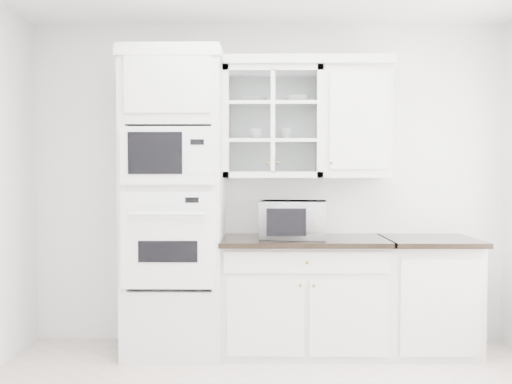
{
  "coord_description": "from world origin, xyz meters",
  "views": [
    {
      "loc": [
        -0.06,
        -2.89,
        1.44
      ],
      "look_at": [
        -0.1,
        1.05,
        1.3
      ],
      "focal_mm": 38.0,
      "sensor_mm": 36.0,
      "label": 1
    }
  ],
  "objects": [
    {
      "name": "room_shell",
      "position": [
        0.0,
        0.43,
        1.78
      ],
      "size": [
        4.0,
        3.5,
        2.7
      ],
      "color": "white",
      "rests_on": "ground"
    },
    {
      "name": "oven_column",
      "position": [
        -0.75,
        1.42,
        1.2
      ],
      "size": [
        0.76,
        0.68,
        2.4
      ],
      "color": "silver",
      "rests_on": "ground"
    },
    {
      "name": "base_cabinet_run",
      "position": [
        0.28,
        1.45,
        0.46
      ],
      "size": [
        1.32,
        0.67,
        0.92
      ],
      "color": "silver",
      "rests_on": "ground"
    },
    {
      "name": "extra_base_cabinet",
      "position": [
        1.28,
        1.45,
        0.46
      ],
      "size": [
        0.72,
        0.67,
        0.92
      ],
      "color": "silver",
      "rests_on": "ground"
    },
    {
      "name": "upper_cabinet_glass",
      "position": [
        0.03,
        1.58,
        1.85
      ],
      "size": [
        0.8,
        0.33,
        0.9
      ],
      "color": "silver",
      "rests_on": "room_shell"
    },
    {
      "name": "upper_cabinet_solid",
      "position": [
        0.71,
        1.58,
        1.85
      ],
      "size": [
        0.55,
        0.33,
        0.9
      ],
      "primitive_type": "cube",
      "color": "silver",
      "rests_on": "room_shell"
    },
    {
      "name": "crown_molding",
      "position": [
        -0.07,
        1.56,
        2.33
      ],
      "size": [
        2.14,
        0.38,
        0.07
      ],
      "primitive_type": "cube",
      "color": "white",
      "rests_on": "room_shell"
    },
    {
      "name": "countertop_microwave",
      "position": [
        0.2,
        1.42,
        1.07
      ],
      "size": [
        0.56,
        0.49,
        0.3
      ],
      "primitive_type": "imported",
      "rotation": [
        0.0,
        0.0,
        3.02
      ],
      "color": "white",
      "rests_on": "base_cabinet_run"
    },
    {
      "name": "bowl_a",
      "position": [
        -0.12,
        1.57,
        2.03
      ],
      "size": [
        0.25,
        0.25,
        0.05
      ],
      "primitive_type": "imported",
      "rotation": [
        0.0,
        0.0,
        -0.31
      ],
      "color": "white",
      "rests_on": "upper_cabinet_glass"
    },
    {
      "name": "bowl_b",
      "position": [
        0.23,
        1.6,
        2.04
      ],
      "size": [
        0.21,
        0.21,
        0.06
      ],
      "primitive_type": "imported",
      "rotation": [
        0.0,
        0.0,
        0.07
      ],
      "color": "white",
      "rests_on": "upper_cabinet_glass"
    },
    {
      "name": "cup_a",
      "position": [
        -0.11,
        1.57,
        1.75
      ],
      "size": [
        0.14,
        0.14,
        0.09
      ],
      "primitive_type": "imported",
      "rotation": [
        0.0,
        0.0,
        0.32
      ],
      "color": "white",
      "rests_on": "upper_cabinet_glass"
    },
    {
      "name": "cup_b",
      "position": [
        0.15,
        1.6,
        1.76
      ],
      "size": [
        0.13,
        0.13,
        0.1
      ],
      "primitive_type": "imported",
      "rotation": [
        0.0,
        0.0,
        -0.27
      ],
      "color": "white",
      "rests_on": "upper_cabinet_glass"
    }
  ]
}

